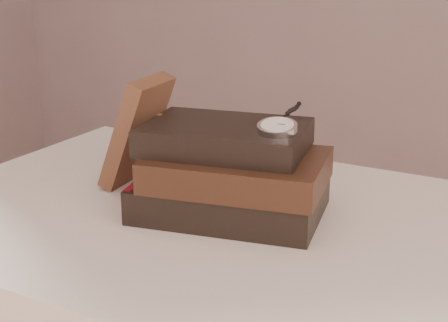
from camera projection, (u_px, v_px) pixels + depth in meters
The scene contains 5 objects.
table at pixel (258, 283), 0.93m from camera, with size 1.00×0.60×0.75m.
book_stack at pixel (231, 174), 0.91m from camera, with size 0.28×0.22×0.13m.
journal at pixel (137, 131), 1.02m from camera, with size 0.03×0.11×0.17m, color #412519.
pocket_watch at pixel (278, 126), 0.86m from camera, with size 0.06×0.16×0.02m.
eyeglasses at pixel (191, 142), 1.01m from camera, with size 0.13×0.14×0.05m.
Camera 1 is at (0.36, -0.40, 1.11)m, focal length 53.46 mm.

